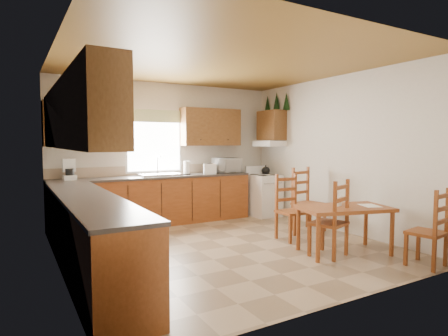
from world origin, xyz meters
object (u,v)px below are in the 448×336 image
microwave (227,165)px  chair_near_left (328,218)px  chair_far_right (309,200)px  dining_table (344,230)px  chair_far_left (293,207)px  stove (264,196)px  chair_near_right (427,227)px

microwave → chair_near_left: microwave is taller
chair_near_left → chair_far_right: (0.77, 1.22, 0.03)m
dining_table → chair_far_left: (-0.15, 0.91, 0.19)m
stove → chair_near_right: 3.61m
chair_far_left → microwave: bearing=90.6°
microwave → chair_far_left: size_ratio=0.49×
stove → microwave: microwave is taller
chair_far_right → chair_far_left: bearing=-161.4°
stove → chair_far_right: size_ratio=0.77×
microwave → chair_far_right: microwave is taller
microwave → chair_far_right: 1.97m
dining_table → chair_far_right: 1.34m
chair_near_right → chair_far_left: bearing=-80.6°
chair_near_left → chair_far_left: chair_near_left is taller
dining_table → chair_far_left: chair_far_left is taller
dining_table → chair_near_left: chair_near_left is taller
microwave → chair_near_left: 3.08m
dining_table → chair_far_right: (0.48, 1.23, 0.22)m
chair_far_left → chair_near_left: bearing=-97.1°
chair_near_right → dining_table: bearing=-72.1°
stove → chair_far_left: size_ratio=0.82×
stove → chair_near_right: size_ratio=0.87×
dining_table → chair_near_left: bearing=-167.2°
microwave → chair_near_right: microwave is taller
chair_near_right → chair_far_left: size_ratio=0.95×
chair_near_left → chair_near_right: size_ratio=1.06×
chair_near_right → chair_far_left: chair_far_left is taller
chair_near_right → microwave: bearing=-90.9°
chair_near_left → chair_far_left: 0.91m
stove → dining_table: bearing=-104.5°
chair_near_left → chair_far_right: 1.44m
microwave → chair_far_right: size_ratio=0.46×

